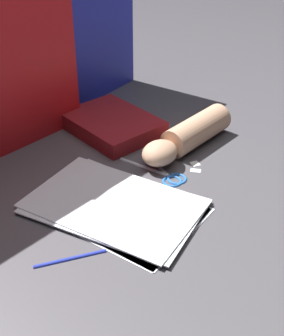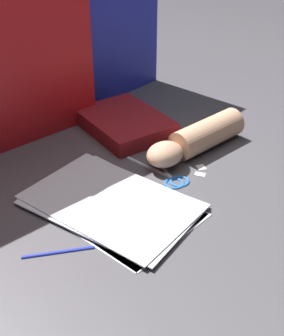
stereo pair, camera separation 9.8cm
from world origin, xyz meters
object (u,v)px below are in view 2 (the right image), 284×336
paper_stack (111,203)px  book_closed (124,123)px  scissors (167,174)px  hand_forearm (197,139)px

paper_stack → book_closed: size_ratio=1.27×
paper_stack → scissors: bearing=-7.9°
book_closed → hand_forearm: (0.02, -0.21, 0.02)m
book_closed → hand_forearm: hand_forearm is taller
book_closed → hand_forearm: size_ratio=0.94×
paper_stack → hand_forearm: size_ratio=1.19×
book_closed → scissors: bearing=-115.8°
scissors → hand_forearm: (0.13, 0.01, 0.03)m
paper_stack → scissors: (0.17, -0.02, -0.00)m
hand_forearm → book_closed: bearing=96.6°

